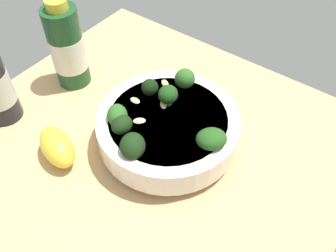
{
  "coord_description": "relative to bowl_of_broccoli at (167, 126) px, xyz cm",
  "views": [
    {
      "loc": [
        -26.32,
        -25.14,
        46.74
      ],
      "look_at": [
        4.26,
        -2.59,
        4.0
      ],
      "focal_mm": 38.64,
      "sensor_mm": 36.0,
      "label": 1
    }
  ],
  "objects": [
    {
      "name": "ground_plane",
      "position": [
        -4.16,
        2.52,
        -6.41
      ],
      "size": [
        62.8,
        62.8,
        4.86
      ],
      "primitive_type": "cube",
      "color": "tan"
    },
    {
      "name": "bowl_of_broccoli",
      "position": [
        0.0,
        0.0,
        0.0
      ],
      "size": [
        22.46,
        22.48,
        10.27
      ],
      "color": "silver",
      "rests_on": "ground_plane"
    },
    {
      "name": "lemon_wedge",
      "position": [
        -12.62,
        12.02,
        -1.43
      ],
      "size": [
        7.14,
        9.41,
        5.11
      ],
      "primitive_type": "ellipsoid",
      "rotation": [
        0.0,
        0.0,
        4.37
      ],
      "color": "yellow",
      "rests_on": "ground_plane"
    },
    {
      "name": "bottle_short",
      "position": [
        1.92,
        23.78,
        3.62
      ],
      "size": [
        6.3,
        6.3,
        17.02
      ],
      "color": "#194723",
      "rests_on": "ground_plane"
    }
  ]
}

